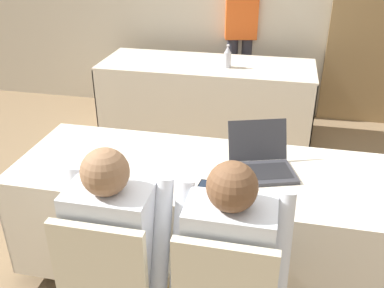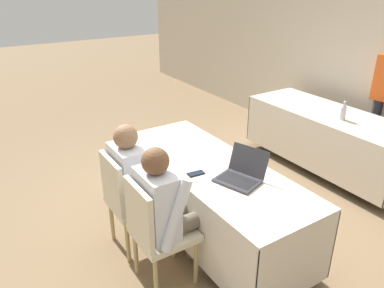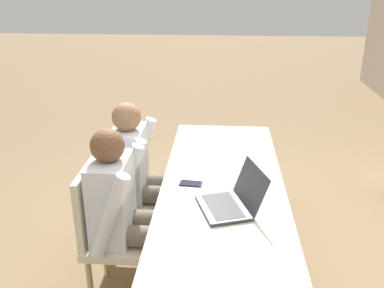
{
  "view_description": "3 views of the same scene",
  "coord_description": "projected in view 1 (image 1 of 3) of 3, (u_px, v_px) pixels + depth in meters",
  "views": [
    {
      "loc": [
        0.39,
        -2.03,
        1.96
      ],
      "look_at": [
        0.0,
        -0.2,
        1.0
      ],
      "focal_mm": 40.0,
      "sensor_mm": 36.0,
      "label": 1
    },
    {
      "loc": [
        2.34,
        -1.7,
        2.26
      ],
      "look_at": [
        0.0,
        -0.2,
        1.0
      ],
      "focal_mm": 35.0,
      "sensor_mm": 36.0,
      "label": 2
    },
    {
      "loc": [
        2.47,
        -0.02,
        2.01
      ],
      "look_at": [
        0.0,
        -0.2,
        1.0
      ],
      "focal_mm": 40.0,
      "sensor_mm": 36.0,
      "label": 3
    }
  ],
  "objects": [
    {
      "name": "person_checkered_shirt",
      "position": [
        120.0,
        239.0,
        1.96
      ],
      "size": [
        0.5,
        0.52,
        1.18
      ],
      "rotation": [
        0.0,
        0.0,
        3.14
      ],
      "color": "#665B4C",
      "rests_on": "ground_plane"
    },
    {
      "name": "ground_plane",
      "position": [
        199.0,
        268.0,
        2.73
      ],
      "size": [
        24.0,
        24.0,
        0.0
      ],
      "primitive_type": "plane",
      "color": "#846B4C"
    },
    {
      "name": "person_red_shirt",
      "position": [
        240.0,
        32.0,
        4.66
      ],
      "size": [
        0.37,
        0.26,
        1.59
      ],
      "rotation": [
        0.0,
        0.0,
        0.2
      ],
      "color": "#33333D",
      "rests_on": "ground_plane"
    },
    {
      "name": "paper_beside_laptop",
      "position": [
        234.0,
        185.0,
        2.23
      ],
      "size": [
        0.25,
        0.32,
        0.0
      ],
      "rotation": [
        0.0,
        0.0,
        0.14
      ],
      "color": "white",
      "rests_on": "conference_table_near"
    },
    {
      "name": "chair_near_left",
      "position": [
        114.0,
        282.0,
        1.95
      ],
      "size": [
        0.44,
        0.44,
        0.92
      ],
      "rotation": [
        0.0,
        0.0,
        3.14
      ],
      "color": "tan",
      "rests_on": "ground_plane"
    },
    {
      "name": "water_bottle",
      "position": [
        228.0,
        57.0,
        4.03
      ],
      "size": [
        0.07,
        0.07,
        0.22
      ],
      "color": "#B7B7C1",
      "rests_on": "conference_table_far"
    },
    {
      "name": "cell_phone",
      "position": [
        204.0,
        188.0,
        2.2
      ],
      "size": [
        0.09,
        0.15,
        0.01
      ],
      "rotation": [
        0.0,
        0.0,
        -0.11
      ],
      "color": "black",
      "rests_on": "conference_table_near"
    },
    {
      "name": "person_white_shirt",
      "position": [
        230.0,
        256.0,
        1.87
      ],
      "size": [
        0.5,
        0.52,
        1.18
      ],
      "rotation": [
        0.0,
        0.0,
        3.14
      ],
      "color": "#665B4C",
      "rests_on": "ground_plane"
    },
    {
      "name": "conference_table_far",
      "position": [
        207.0,
        81.0,
        4.27
      ],
      "size": [
        2.09,
        0.77,
        0.75
      ],
      "color": "beige",
      "rests_on": "ground_plane"
    },
    {
      "name": "conference_table_near",
      "position": [
        199.0,
        194.0,
        2.47
      ],
      "size": [
        2.09,
        0.77,
        0.75
      ],
      "color": "beige",
      "rests_on": "ground_plane"
    },
    {
      "name": "laptop",
      "position": [
        262.0,
        163.0,
        2.35
      ],
      "size": [
        0.42,
        0.41,
        0.24
      ],
      "rotation": [
        0.0,
        0.0,
        0.32
      ],
      "color": "#333338",
      "rests_on": "conference_table_near"
    }
  ]
}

